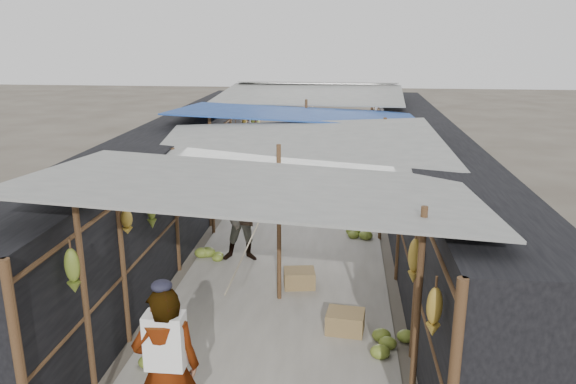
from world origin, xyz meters
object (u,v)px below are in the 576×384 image
(vendor_elderly, at_px, (167,370))
(vendor_seated, at_px, (335,173))
(crate_near, at_px, (299,279))
(black_basin, at_px, (338,188))
(shopper_blue, at_px, (244,217))

(vendor_elderly, bearing_deg, vendor_seated, -113.53)
(crate_near, distance_m, black_basin, 6.23)
(crate_near, relative_size, black_basin, 0.90)
(black_basin, xyz_separation_m, shopper_blue, (-1.71, -5.11, 0.78))
(shopper_blue, distance_m, vendor_seated, 5.68)
(crate_near, xyz_separation_m, vendor_elderly, (-1.03, -3.99, 0.77))
(crate_near, relative_size, vendor_seated, 0.59)
(black_basin, relative_size, vendor_elderly, 0.32)
(shopper_blue, relative_size, vendor_seated, 1.95)
(shopper_blue, height_order, vendor_seated, shopper_blue)
(crate_near, bearing_deg, shopper_blue, 127.97)
(shopper_blue, bearing_deg, vendor_elderly, -93.90)
(black_basin, distance_m, vendor_seated, 0.48)
(black_basin, bearing_deg, vendor_seated, 103.15)
(crate_near, bearing_deg, vendor_seated, 77.22)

